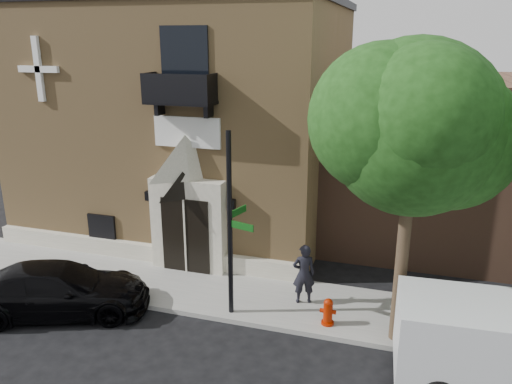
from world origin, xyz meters
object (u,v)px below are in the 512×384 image
at_px(fire_hydrant, 328,312).
at_px(pedestrian_near, 304,274).
at_px(black_sedan, 59,290).
at_px(street_sign, 231,225).
at_px(dumpster, 488,326).

height_order(fire_hydrant, pedestrian_near, pedestrian_near).
bearing_deg(fire_hydrant, black_sedan, -169.19).
bearing_deg(black_sedan, street_sign, -96.78).
relative_size(street_sign, fire_hydrant, 6.84).
distance_m(black_sedan, fire_hydrant, 7.87).
distance_m(black_sedan, dumpster, 11.90).
bearing_deg(pedestrian_near, dumpster, 147.81).
bearing_deg(street_sign, fire_hydrant, 19.66).
relative_size(black_sedan, street_sign, 0.97).
relative_size(fire_hydrant, dumpster, 0.35).
bearing_deg(dumpster, black_sedan, -151.68).
bearing_deg(black_sedan, dumpster, -104.25).
distance_m(fire_hydrant, dumpster, 4.09).
xyz_separation_m(fire_hydrant, dumpster, (4.08, 0.06, 0.28)).
height_order(fire_hydrant, dumpster, dumpster).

